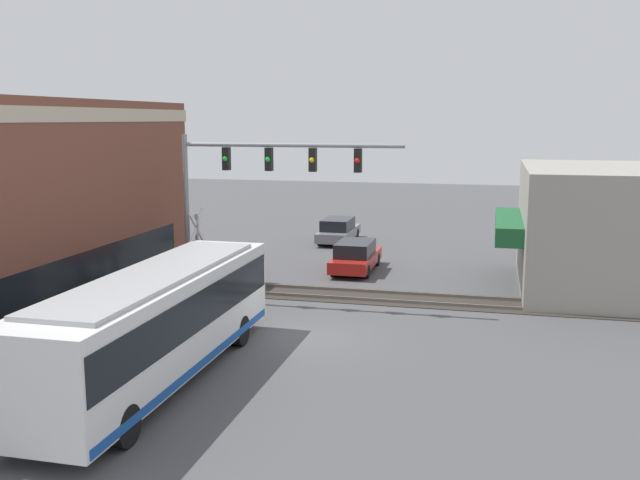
% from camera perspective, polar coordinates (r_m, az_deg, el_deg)
% --- Properties ---
extents(ground_plane, '(120.00, 120.00, 0.00)m').
position_cam_1_polar(ground_plane, '(24.54, -1.59, -7.76)').
color(ground_plane, '#4C4C4F').
extents(shop_building, '(10.32, 10.43, 5.31)m').
position_cam_1_polar(shop_building, '(33.66, 23.63, 0.83)').
color(shop_building, gray).
rests_on(shop_building, ground).
extents(city_bus, '(11.56, 2.59, 3.17)m').
position_cam_1_polar(city_bus, '(20.59, -12.90, -6.36)').
color(city_bus, white).
rests_on(city_bus, ground).
extents(traffic_signal_gantry, '(0.42, 8.89, 6.75)m').
position_cam_1_polar(traffic_signal_gantry, '(28.10, -5.20, 5.14)').
color(traffic_signal_gantry, gray).
rests_on(traffic_signal_gantry, ground).
extents(crossing_signal, '(1.41, 1.18, 3.81)m').
position_cam_1_polar(crossing_signal, '(29.07, -9.80, -0.49)').
color(crossing_signal, gray).
rests_on(crossing_signal, ground).
extents(rail_track_near, '(2.60, 60.00, 0.15)m').
position_cam_1_polar(rail_track_near, '(30.14, 1.44, -4.40)').
color(rail_track_near, '#332D28').
rests_on(rail_track_near, ground).
extents(parked_car_red, '(4.81, 1.82, 1.50)m').
position_cam_1_polar(parked_car_red, '(34.78, 2.87, -1.37)').
color(parked_car_red, '#B21E19').
rests_on(parked_car_red, ground).
extents(parked_car_grey, '(4.88, 1.82, 1.46)m').
position_cam_1_polar(parked_car_grey, '(42.95, 1.47, 0.73)').
color(parked_car_grey, slate).
rests_on(parked_car_grey, ground).
extents(pedestrian_at_crossing, '(0.34, 0.34, 1.72)m').
position_cam_1_polar(pedestrian_at_crossing, '(28.64, -9.24, -3.53)').
color(pedestrian_at_crossing, black).
rests_on(pedestrian_at_crossing, ground).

